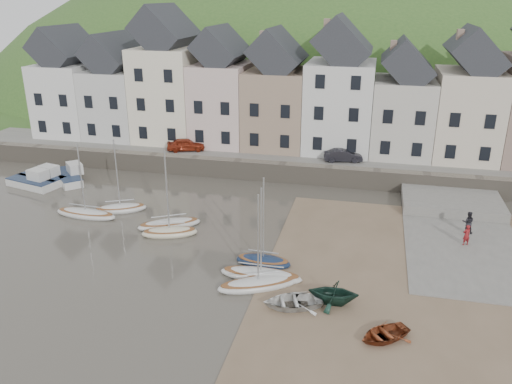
% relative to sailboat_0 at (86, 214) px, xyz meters
% --- Properties ---
extents(ground, '(160.00, 160.00, 0.00)m').
position_rel_sailboat_0_xyz_m(ground, '(13.86, -5.11, -0.26)').
color(ground, '#403D33').
rests_on(ground, ground).
extents(quay_land, '(90.00, 30.00, 1.50)m').
position_rel_sailboat_0_xyz_m(quay_land, '(13.86, 26.89, 0.49)').
color(quay_land, '#345923').
rests_on(quay_land, ground).
extents(quay_street, '(70.00, 7.00, 0.10)m').
position_rel_sailboat_0_xyz_m(quay_street, '(13.86, 15.39, 1.29)').
color(quay_street, slate).
rests_on(quay_street, quay_land).
extents(seawall, '(70.00, 1.20, 1.80)m').
position_rel_sailboat_0_xyz_m(seawall, '(13.86, 11.89, 0.64)').
color(seawall, slate).
rests_on(seawall, ground).
extents(beach, '(18.00, 26.00, 0.06)m').
position_rel_sailboat_0_xyz_m(beach, '(24.86, -5.11, -0.23)').
color(beach, brown).
rests_on(beach, ground).
extents(slipway, '(8.00, 18.00, 0.12)m').
position_rel_sailboat_0_xyz_m(slipway, '(28.86, 2.89, -0.20)').
color(slipway, slate).
rests_on(slipway, ground).
extents(hillside, '(134.40, 84.00, 84.00)m').
position_rel_sailboat_0_xyz_m(hillside, '(8.86, 54.89, -18.25)').
color(hillside, '#345923').
rests_on(hillside, ground).
extents(townhouse_terrace, '(61.05, 8.00, 13.93)m').
position_rel_sailboat_0_xyz_m(townhouse_terrace, '(15.62, 18.89, 7.07)').
color(townhouse_terrace, silver).
rests_on(townhouse_terrace, quay_land).
extents(sailboat_0, '(5.40, 1.78, 6.32)m').
position_rel_sailboat_0_xyz_m(sailboat_0, '(0.00, 0.00, 0.00)').
color(sailboat_0, silver).
rests_on(sailboat_0, ground).
extents(sailboat_1, '(4.45, 3.19, 6.32)m').
position_rel_sailboat_0_xyz_m(sailboat_1, '(2.21, 1.62, 0.01)').
color(sailboat_1, silver).
rests_on(sailboat_1, ground).
extents(sailboat_2, '(4.40, 2.81, 6.32)m').
position_rel_sailboat_0_xyz_m(sailboat_2, '(7.86, -1.68, 0.01)').
color(sailboat_2, beige).
rests_on(sailboat_2, ground).
extents(sailboat_3, '(4.94, 3.70, 6.32)m').
position_rel_sailboat_0_xyz_m(sailboat_3, '(7.30, -0.33, 0.00)').
color(sailboat_3, silver).
rests_on(sailboat_3, ground).
extents(sailboat_4, '(5.29, 1.53, 6.32)m').
position_rel_sailboat_0_xyz_m(sailboat_4, '(15.84, -6.21, 0.00)').
color(sailboat_4, silver).
rests_on(sailboat_4, ground).
extents(sailboat_5, '(3.78, 1.66, 6.32)m').
position_rel_sailboat_0_xyz_m(sailboat_5, '(15.60, -4.43, 0.01)').
color(sailboat_5, '#152542').
rests_on(sailboat_5, ground).
extents(sailboat_6, '(5.21, 3.64, 6.32)m').
position_rel_sailboat_0_xyz_m(sailboat_6, '(15.91, -7.33, 0.00)').
color(sailboat_6, silver).
rests_on(sailboat_6, ground).
extents(motorboat_0, '(5.16, 2.87, 1.70)m').
position_rel_sailboat_0_xyz_m(motorboat_0, '(-8.32, 5.01, 0.32)').
color(motorboat_0, silver).
rests_on(motorboat_0, ground).
extents(motorboat_1, '(5.17, 2.86, 1.70)m').
position_rel_sailboat_0_xyz_m(motorboat_1, '(-8.04, 6.28, 0.32)').
color(motorboat_1, silver).
rests_on(motorboat_1, ground).
extents(motorboat_2, '(4.87, 4.84, 1.70)m').
position_rel_sailboat_0_xyz_m(motorboat_2, '(-6.00, 7.30, 0.32)').
color(motorboat_2, silver).
rests_on(motorboat_2, ground).
extents(rowboat_white, '(4.01, 3.40, 0.70)m').
position_rel_sailboat_0_xyz_m(rowboat_white, '(18.30, -8.96, 0.15)').
color(rowboat_white, silver).
rests_on(rowboat_white, beach).
extents(rowboat_green, '(2.93, 2.55, 1.51)m').
position_rel_sailboat_0_xyz_m(rowboat_green, '(20.53, -8.11, 0.55)').
color(rowboat_green, '#163228').
rests_on(rowboat_green, beach).
extents(rowboat_red, '(3.48, 3.36, 0.59)m').
position_rel_sailboat_0_xyz_m(rowboat_red, '(23.39, -10.78, 0.09)').
color(rowboat_red, brown).
rests_on(rowboat_red, beach).
extents(person_red, '(0.67, 0.58, 1.54)m').
position_rel_sailboat_0_xyz_m(person_red, '(28.99, 1.39, 0.63)').
color(person_red, maroon).
rests_on(person_red, slipway).
extents(person_dark, '(0.89, 0.73, 1.70)m').
position_rel_sailboat_0_xyz_m(person_dark, '(29.38, 3.51, 0.71)').
color(person_dark, black).
rests_on(person_dark, slipway).
extents(car_left, '(4.17, 2.75, 1.32)m').
position_rel_sailboat_0_xyz_m(car_left, '(3.27, 14.39, 2.00)').
color(car_left, maroon).
rests_on(car_left, quay_street).
extents(car_right, '(3.83, 1.94, 1.21)m').
position_rel_sailboat_0_xyz_m(car_right, '(19.35, 14.39, 1.94)').
color(car_right, black).
rests_on(car_right, quay_street).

